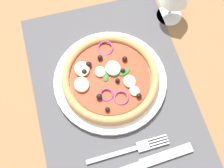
{
  "coord_description": "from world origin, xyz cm",
  "views": [
    {
      "loc": [
        26.93,
        -7.41,
        66.58
      ],
      "look_at": [
        -0.69,
        0.0,
        2.47
      ],
      "focal_mm": 50.3,
      "sensor_mm": 36.0,
      "label": 1
    }
  ],
  "objects_px": {
    "pizza": "(110,77)",
    "fork": "(132,149)",
    "plate": "(111,80)",
    "knife": "(149,162)"
  },
  "relations": [
    {
      "from": "pizza",
      "to": "fork",
      "type": "bearing_deg",
      "value": 1.58
    },
    {
      "from": "pizza",
      "to": "plate",
      "type": "bearing_deg",
      "value": 69.45
    },
    {
      "from": "knife",
      "to": "plate",
      "type": "bearing_deg",
      "value": 94.8
    },
    {
      "from": "fork",
      "to": "knife",
      "type": "bearing_deg",
      "value": -54.6
    },
    {
      "from": "plate",
      "to": "knife",
      "type": "distance_m",
      "value": 0.2
    },
    {
      "from": "plate",
      "to": "pizza",
      "type": "xyz_separation_m",
      "value": [
        -0.0,
        -0.0,
        0.02
      ]
    },
    {
      "from": "plate",
      "to": "knife",
      "type": "height_order",
      "value": "plate"
    },
    {
      "from": "pizza",
      "to": "knife",
      "type": "relative_size",
      "value": 1.1
    },
    {
      "from": "pizza",
      "to": "fork",
      "type": "xyz_separation_m",
      "value": [
        0.17,
        0.0,
        -0.02
      ]
    },
    {
      "from": "pizza",
      "to": "fork",
      "type": "height_order",
      "value": "pizza"
    }
  ]
}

